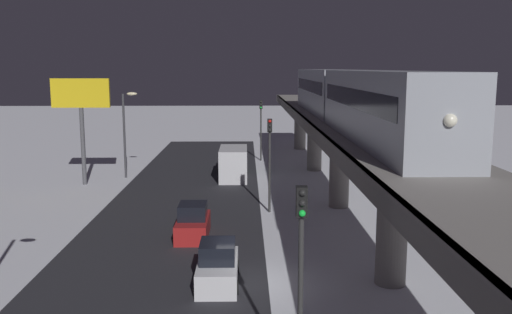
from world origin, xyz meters
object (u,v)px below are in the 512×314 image
object	(u,v)px
subway_train	(347,95)
commercial_billboard	(81,104)
sedan_white	(218,267)
traffic_light_far	(261,121)
sedan_red	(193,223)
traffic_light_mid	(270,151)
box_truck	(234,162)
traffic_light_near	(301,260)

from	to	relation	value
subway_train	commercial_billboard	world-z (taller)	subway_train
sedan_white	commercial_billboard	xyz separation A→B (m)	(12.35, -21.96, 6.04)
commercial_billboard	traffic_light_far	bearing A→B (deg)	-142.15
sedan_red	traffic_light_mid	xyz separation A→B (m)	(-4.70, -5.46, 3.40)
subway_train	sedan_red	xyz separation A→B (m)	(9.68, 4.74, -7.20)
traffic_light_far	sedan_white	bearing A→B (deg)	85.10
sedan_red	commercial_billboard	size ratio (longest dim) A/B	0.45
box_truck	traffic_light_far	world-z (taller)	traffic_light_far
subway_train	sedan_red	size ratio (longest dim) A/B	9.21
subway_train	sedan_white	distance (m)	15.97
sedan_red	traffic_light_mid	bearing A→B (deg)	49.29
box_truck	traffic_light_near	xyz separation A→B (m)	(-2.70, 33.54, 2.85)
traffic_light_mid	traffic_light_far	xyz separation A→B (m)	(0.00, -21.22, 0.00)
sedan_white	traffic_light_far	size ratio (longest dim) A/B	0.63
sedan_white	traffic_light_mid	xyz separation A→B (m)	(-2.90, -12.59, 3.41)
sedan_red	traffic_light_far	world-z (taller)	traffic_light_far
sedan_red	commercial_billboard	xyz separation A→B (m)	(10.55, -14.83, 6.03)
subway_train	traffic_light_mid	bearing A→B (deg)	-8.27
sedan_red	traffic_light_mid	size ratio (longest dim) A/B	0.63
sedan_white	sedan_red	size ratio (longest dim) A/B	1.01
sedan_white	traffic_light_near	bearing A→B (deg)	-71.41
sedan_white	box_truck	xyz separation A→B (m)	(-0.20, -24.91, 0.56)
subway_train	traffic_light_far	distance (m)	22.82
subway_train	box_truck	distance (m)	16.53
box_truck	traffic_light_mid	xyz separation A→B (m)	(-2.70, 12.32, 2.85)
sedan_red	traffic_light_mid	world-z (taller)	traffic_light_mid
box_truck	sedan_white	bearing A→B (deg)	89.54
subway_train	traffic_light_mid	world-z (taller)	subway_train
traffic_light_near	traffic_light_far	world-z (taller)	same
sedan_white	traffic_light_far	bearing A→B (deg)	85.10
sedan_red	box_truck	xyz separation A→B (m)	(-2.00, -17.78, 0.55)
subway_train	sedan_red	distance (m)	12.96
subway_train	traffic_light_near	xyz separation A→B (m)	(4.98, 20.49, -3.80)
box_truck	traffic_light_mid	distance (m)	12.93
sedan_red	traffic_light_near	xyz separation A→B (m)	(-4.70, 15.75, 3.40)
box_truck	traffic_light_mid	world-z (taller)	traffic_light_mid
commercial_billboard	traffic_light_near	bearing A→B (deg)	116.50
traffic_light_mid	sedan_white	bearing A→B (deg)	77.03
sedan_red	sedan_white	bearing A→B (deg)	-75.83
box_truck	traffic_light_near	distance (m)	33.76
traffic_light_mid	traffic_light_far	bearing A→B (deg)	-90.00
sedan_white	traffic_light_far	world-z (taller)	traffic_light_far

